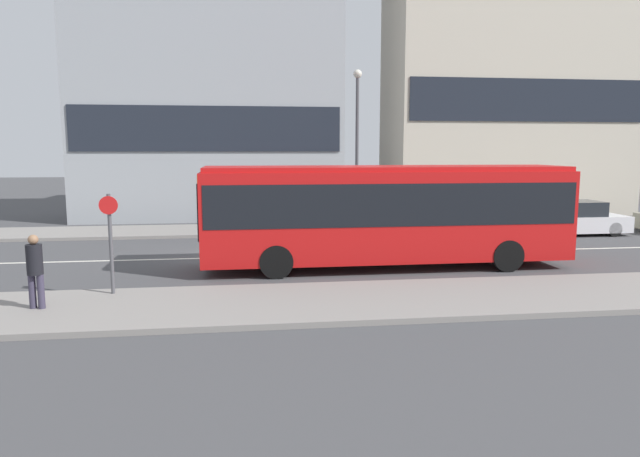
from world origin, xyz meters
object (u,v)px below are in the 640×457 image
Objects in this scene: parked_car_0 at (573,219)px; pedestrian_near_stop at (35,267)px; street_lamp at (357,133)px; city_bus at (386,209)px; bus_stop_sign at (110,235)px.

parked_car_0 is 20.90m from pedestrian_near_stop.
parked_car_0 is 0.64× the size of street_lamp.
bus_stop_sign is at bearing -164.96° from city_bus.
street_lamp is (0.55, 7.26, 2.50)m from city_bus.
pedestrian_near_stop reaches higher than parked_car_0.
bus_stop_sign is at bearing -153.90° from parked_car_0.
city_bus is at bearing -143.47° from pedestrian_near_stop.
parked_car_0 is at bearing -140.32° from pedestrian_near_stop.
city_bus is 8.05m from bus_stop_sign.
street_lamp is at bearing -117.62° from pedestrian_near_stop.
bus_stop_sign reaches higher than pedestrian_near_stop.
parked_car_0 is 1.78× the size of bus_stop_sign.
street_lamp reaches higher than city_bus.
pedestrian_near_stop is (-8.90, -3.98, -0.74)m from city_bus.
pedestrian_near_stop is at bearing -161.54° from city_bus.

